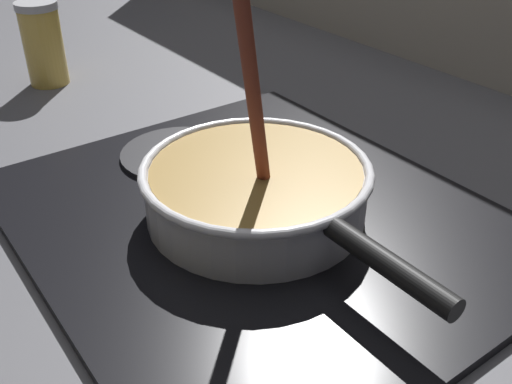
% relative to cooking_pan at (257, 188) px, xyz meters
% --- Properties ---
extents(ground, '(2.40, 1.60, 0.04)m').
position_rel_cooking_pan_xyz_m(ground, '(-0.08, -0.21, -0.07)').
color(ground, '#4C4C51').
extents(hob_plate, '(0.56, 0.48, 0.01)m').
position_rel_cooking_pan_xyz_m(hob_plate, '(-0.00, 0.00, -0.04)').
color(hob_plate, black).
rests_on(hob_plate, ground).
extents(burner_ring, '(0.18, 0.18, 0.01)m').
position_rel_cooking_pan_xyz_m(burner_ring, '(-0.00, 0.00, -0.03)').
color(burner_ring, '#592D0C').
rests_on(burner_ring, hob_plate).
extents(spare_burner, '(0.15, 0.15, 0.01)m').
position_rel_cooking_pan_xyz_m(spare_burner, '(-0.18, 0.00, -0.03)').
color(spare_burner, '#262628').
rests_on(spare_burner, hob_plate).
extents(cooking_pan, '(0.39, 0.25, 0.27)m').
position_rel_cooking_pan_xyz_m(cooking_pan, '(0.00, 0.00, 0.00)').
color(cooking_pan, silver).
rests_on(cooking_pan, hob_plate).
extents(condiment_jar, '(0.07, 0.07, 0.14)m').
position_rel_cooking_pan_xyz_m(condiment_jar, '(-0.57, -0.04, 0.02)').
color(condiment_jar, gold).
rests_on(condiment_jar, ground).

